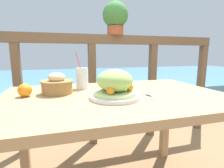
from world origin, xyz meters
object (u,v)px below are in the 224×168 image
bread_basket (57,85)px  potted_plant (115,17)px  salad_plate (115,86)px  drink_glass (82,78)px

bread_basket → potted_plant: size_ratio=0.59×
salad_plate → drink_glass: (-0.13, 0.31, 0.00)m
salad_plate → drink_glass: size_ratio=1.10×
drink_glass → bread_basket: drink_glass is taller
potted_plant → salad_plate: bearing=-107.7°
salad_plate → bread_basket: (-0.29, 0.21, -0.01)m
salad_plate → bread_basket: bearing=144.7°
drink_glass → salad_plate: bearing=-66.9°
salad_plate → potted_plant: potted_plant is taller
salad_plate → potted_plant: (0.28, 0.88, 0.53)m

